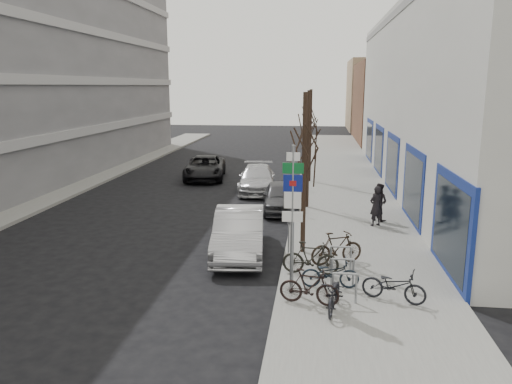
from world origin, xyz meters
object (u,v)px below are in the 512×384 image
(meter_front, at_px, (289,234))
(pedestrian_near, at_px, (376,206))
(tree_mid, at_px, (309,122))
(bike_mid_inner, at_px, (311,258))
(meter_mid, at_px, (296,197))
(bike_near_right, at_px, (309,287))
(parked_car_back, at_px, (257,179))
(highway_sign_pole, at_px, (292,211))
(lane_car, at_px, (205,168))
(parked_car_front, at_px, (239,232))
(bike_rack, at_px, (343,269))
(pedestrian_far, at_px, (379,202))
(bike_mid_curb, at_px, (330,271))
(bike_far_curb, at_px, (394,283))
(meter_back, at_px, (300,175))
(tree_far, at_px, (311,114))
(bike_near_left, at_px, (335,292))
(bike_far_inner, at_px, (337,248))
(tree_near, at_px, (305,136))
(parked_car_mid, at_px, (281,197))

(meter_front, distance_m, pedestrian_near, 5.22)
(tree_mid, height_order, bike_mid_inner, tree_mid)
(meter_mid, height_order, bike_near_right, meter_mid)
(parked_car_back, bearing_deg, bike_mid_inner, -80.85)
(highway_sign_pole, distance_m, lane_car, 18.38)
(meter_front, relative_size, parked_car_front, 0.27)
(bike_rack, xyz_separation_m, pedestrian_far, (1.83, 7.32, 0.29))
(highway_sign_pole, height_order, bike_mid_curb, highway_sign_pole)
(bike_far_curb, xyz_separation_m, pedestrian_far, (0.54, 8.17, 0.29))
(bike_rack, height_order, parked_car_front, parked_car_front)
(meter_back, xyz_separation_m, bike_mid_inner, (0.75, -12.59, -0.25))
(bike_mid_curb, bearing_deg, highway_sign_pole, 111.59)
(highway_sign_pole, xyz_separation_m, bike_mid_curb, (1.05, 0.47, -1.82))
(highway_sign_pole, distance_m, bike_near_right, 2.01)
(bike_near_right, distance_m, pedestrian_far, 9.05)
(pedestrian_far, bearing_deg, lane_car, -3.84)
(meter_mid, xyz_separation_m, pedestrian_far, (3.48, -0.58, 0.04))
(highway_sign_pole, relative_size, bike_near_right, 2.65)
(bike_near_right, relative_size, lane_car, 0.31)
(tree_far, height_order, bike_near_left, tree_far)
(highway_sign_pole, bearing_deg, bike_far_inner, 61.57)
(bike_near_right, bearing_deg, bike_mid_inner, 10.57)
(tree_far, relative_size, meter_front, 4.33)
(bike_near_left, xyz_separation_m, bike_far_inner, (0.16, 3.36, 0.05))
(bike_far_curb, bearing_deg, highway_sign_pole, 105.01)
(meter_back, xyz_separation_m, pedestrian_far, (3.48, -6.08, 0.04))
(bike_rack, relative_size, lane_car, 0.44)
(bike_near_right, relative_size, parked_car_front, 0.34)
(parked_car_back, height_order, lane_car, lane_car)
(meter_mid, relative_size, pedestrian_far, 0.79)
(tree_near, bearing_deg, lane_car, 115.30)
(parked_car_front, bearing_deg, meter_back, 74.91)
(highway_sign_pole, bearing_deg, parked_car_front, 120.15)
(bike_mid_curb, height_order, lane_car, lane_car)
(bike_near_left, xyz_separation_m, parked_car_mid, (-2.14, 10.60, 0.04))
(tree_near, xyz_separation_m, lane_car, (-6.47, 13.68, -3.39))
(meter_front, xyz_separation_m, bike_mid_inner, (0.75, -1.59, -0.25))
(meter_mid, bearing_deg, tree_near, -84.86)
(parked_car_front, bearing_deg, highway_sign_pole, -65.73)
(tree_near, bearing_deg, bike_near_left, -78.13)
(bike_mid_curb, relative_size, parked_car_front, 0.34)
(bike_near_right, bearing_deg, bike_near_left, -101.51)
(parked_car_front, height_order, lane_car, parked_car_front)
(bike_near_left, bearing_deg, lane_car, 122.59)
(bike_far_curb, distance_m, lane_car, 19.59)
(tree_mid, bearing_deg, bike_near_right, -88.43)
(pedestrian_far, bearing_deg, tree_mid, 6.00)
(bike_far_curb, relative_size, lane_car, 0.33)
(bike_near_right, height_order, bike_far_inner, bike_far_inner)
(tree_far, xyz_separation_m, parked_car_mid, (-1.20, -6.87, -3.43))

